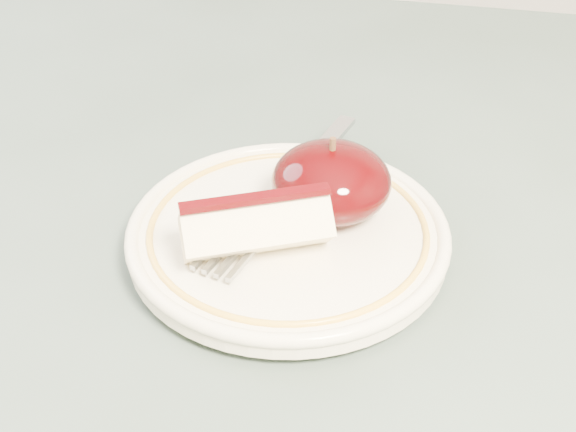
% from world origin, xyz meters
% --- Properties ---
extents(table, '(0.90, 0.90, 0.75)m').
position_xyz_m(table, '(0.00, 0.00, 0.66)').
color(table, brown).
rests_on(table, ground).
extents(plate, '(0.20, 0.20, 0.02)m').
position_xyz_m(plate, '(0.10, 0.01, 0.76)').
color(plate, white).
rests_on(plate, table).
extents(apple_half, '(0.08, 0.07, 0.05)m').
position_xyz_m(apple_half, '(0.12, 0.03, 0.79)').
color(apple_half, black).
rests_on(apple_half, plate).
extents(apple_wedge, '(0.10, 0.07, 0.04)m').
position_xyz_m(apple_wedge, '(0.09, -0.02, 0.79)').
color(apple_wedge, '#F8E9B7').
rests_on(apple_wedge, plate).
extents(fork, '(0.07, 0.20, 0.00)m').
position_xyz_m(fork, '(0.09, 0.04, 0.77)').
color(fork, gray).
rests_on(fork, plate).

